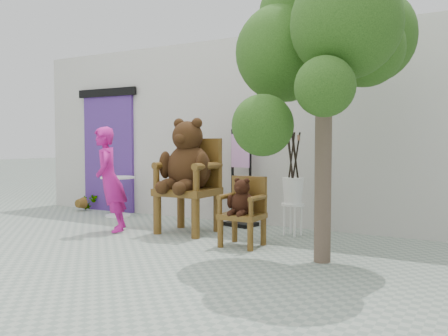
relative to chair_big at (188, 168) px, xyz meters
name	(u,v)px	position (x,y,z in m)	size (l,w,h in m)	color
ground_plane	(147,258)	(0.44, -1.49, -0.94)	(60.00, 60.00, 0.00)	gray
back_wall	(263,131)	(0.44, 1.61, 0.56)	(9.00, 1.00, 3.00)	beige
doorway	(109,150)	(-2.56, 1.09, 0.22)	(1.40, 0.11, 2.33)	#49287A
chair_big	(188,168)	(0.00, 0.00, 0.00)	(0.79, 0.87, 1.66)	#4E3310
chair_small	(243,205)	(1.10, -0.40, -0.42)	(0.50, 0.47, 0.87)	#4E3310
person	(110,180)	(-1.03, -0.52, -0.18)	(0.56, 0.37, 1.53)	#BC1785
cafe_table	(118,192)	(-1.94, 0.64, -0.50)	(0.60, 0.60, 0.70)	white
display_stand	(241,189)	(0.41, 0.86, -0.36)	(0.51, 0.44, 1.51)	black
stool_bucket	(293,190)	(1.40, 0.53, -0.30)	(0.32, 0.32, 1.45)	white
tree	(326,31)	(2.19, -0.56, 1.59)	(1.97, 2.01, 3.65)	#48382B
potted_plant	(85,201)	(-2.96, 0.86, -0.75)	(0.33, 0.29, 0.37)	#18380F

